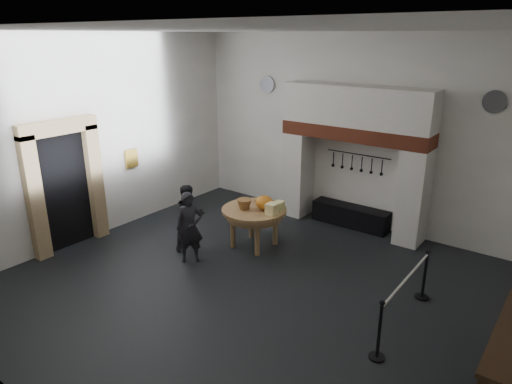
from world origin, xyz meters
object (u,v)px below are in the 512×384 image
Objects in this scene: visitor_near at (190,228)px; visitor_far at (189,218)px; iron_range at (350,216)px; work_table at (254,210)px; barrier_post_far at (425,275)px; barrier_post_near at (379,332)px.

visitor_far is (-0.40, 0.40, -0.01)m from visitor_near.
visitor_far is (-2.21, -3.27, 0.47)m from iron_range.
visitor_near reaches higher than work_table.
barrier_post_near is at bearing -90.00° from barrier_post_far.
barrier_post_far is at bearing 1.35° from work_table.
barrier_post_near is 1.00× the size of barrier_post_far.
work_table is 1.40m from visitor_far.
work_table is 0.95× the size of visitor_near.
barrier_post_near is at bearing -27.54° from work_table.
visitor_far reaches higher than iron_range.
visitor_far is (-1.02, -0.95, -0.12)m from work_table.
visitor_far reaches higher than work_table.
visitor_near is at bearing -114.54° from work_table.
iron_range is 1.31× the size of visitor_far.
barrier_post_near is at bearing -59.66° from iron_range.
visitor_near is 4.33m from barrier_post_near.
barrier_post_near is at bearing -53.57° from visitor_near.
visitor_near is 1.02× the size of visitor_far.
iron_range is 2.67m from work_table.
visitor_far reaches higher than barrier_post_near.
barrier_post_far is (0.00, 2.00, 0.00)m from barrier_post_near.
barrier_post_far is at bearing -42.01° from iron_range.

